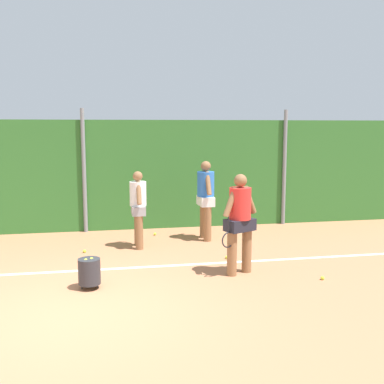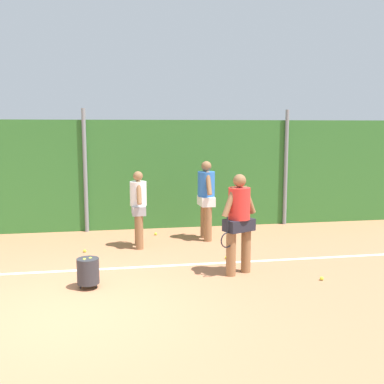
{
  "view_description": "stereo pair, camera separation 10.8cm",
  "coord_description": "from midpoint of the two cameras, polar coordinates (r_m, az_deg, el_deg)",
  "views": [
    {
      "loc": [
        0.57,
        -6.33,
        2.62
      ],
      "look_at": [
        2.29,
        2.91,
        1.28
      ],
      "focal_mm": 42.77,
      "sensor_mm": 36.0,
      "label": 1
    },
    {
      "loc": [
        0.68,
        -6.35,
        2.62
      ],
      "look_at": [
        2.29,
        2.91,
        1.28
      ],
      "focal_mm": 42.77,
      "sensor_mm": 36.0,
      "label": 2
    }
  ],
  "objects": [
    {
      "name": "ground_plane",
      "position": [
        8.37,
        -13.87,
        -10.36
      ],
      "size": [
        27.98,
        27.98,
        0.0
      ],
      "primitive_type": "plane",
      "color": "#B2704C"
    },
    {
      "name": "hedge_fence_backdrop",
      "position": [
        11.83,
        -12.85,
        1.99
      ],
      "size": [
        18.19,
        0.25,
        2.8
      ],
      "primitive_type": "cube",
      "color": "#33702D",
      "rests_on": "ground_plane"
    },
    {
      "name": "fence_post_center",
      "position": [
        11.64,
        -12.92,
        2.57
      ],
      "size": [
        0.1,
        0.1,
        3.07
      ],
      "primitive_type": "cylinder",
      "color": "gray",
      "rests_on": "ground_plane"
    },
    {
      "name": "fence_post_right",
      "position": [
        12.51,
        11.86,
        2.98
      ],
      "size": [
        0.1,
        0.1,
        3.07
      ],
      "primitive_type": "cylinder",
      "color": "gray",
      "rests_on": "ground_plane"
    },
    {
      "name": "court_baseline_paint",
      "position": [
        8.77,
        -13.68,
        -9.46
      ],
      "size": [
        13.29,
        0.1,
        0.01
      ],
      "primitive_type": "cube",
      "color": "white",
      "rests_on": "ground_plane"
    },
    {
      "name": "player_foreground_near",
      "position": [
        8.15,
        6.25,
        -3.32
      ],
      "size": [
        0.74,
        0.5,
        1.8
      ],
      "rotation": [
        0.0,
        0.0,
        3.57
      ],
      "color": "#8C603D",
      "rests_on": "ground_plane"
    },
    {
      "name": "player_midcourt",
      "position": [
        9.98,
        -6.39,
        -1.63
      ],
      "size": [
        0.36,
        0.78,
        1.68
      ],
      "rotation": [
        0.0,
        0.0,
        1.59
      ],
      "color": "#8C603D",
      "rests_on": "ground_plane"
    },
    {
      "name": "player_backcourt_far",
      "position": [
        10.62,
        2.07,
        -0.47
      ],
      "size": [
        0.39,
        0.77,
        1.84
      ],
      "rotation": [
        0.0,
        0.0,
        1.61
      ],
      "color": "#8C603D",
      "rests_on": "ground_plane"
    },
    {
      "name": "ball_hopper",
      "position": [
        7.74,
        -12.44,
        -9.58
      ],
      "size": [
        0.36,
        0.36,
        0.51
      ],
      "color": "#2D2D33",
      "rests_on": "ground_plane"
    },
    {
      "name": "tennis_ball_1",
      "position": [
        8.33,
        16.24,
        -10.31
      ],
      "size": [
        0.07,
        0.07,
        0.07
      ],
      "primitive_type": "sphere",
      "color": "#CCDB33",
      "rests_on": "ground_plane"
    },
    {
      "name": "tennis_ball_3",
      "position": [
        11.22,
        -4.28,
        -5.23
      ],
      "size": [
        0.07,
        0.07,
        0.07
      ],
      "primitive_type": "sphere",
      "color": "#CCDB33",
      "rests_on": "ground_plane"
    },
    {
      "name": "tennis_ball_6",
      "position": [
        9.95,
        -12.93,
        -7.16
      ],
      "size": [
        0.07,
        0.07,
        0.07
      ],
      "primitive_type": "sphere",
      "color": "#CCDB33",
      "rests_on": "ground_plane"
    },
    {
      "name": "tennis_ball_7",
      "position": [
        9.26,
        4.67,
        -8.13
      ],
      "size": [
        0.07,
        0.07,
        0.07
      ],
      "primitive_type": "sphere",
      "color": "#CCDB33",
      "rests_on": "ground_plane"
    }
  ]
}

